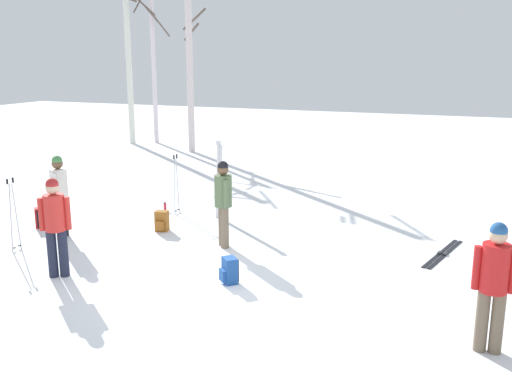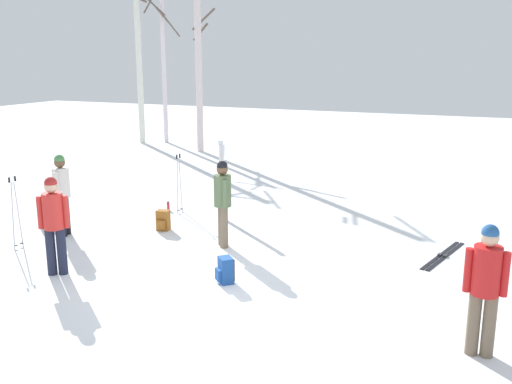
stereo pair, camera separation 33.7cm
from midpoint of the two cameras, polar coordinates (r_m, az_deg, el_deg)
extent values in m
plane|color=white|center=(9.47, -6.44, -9.54)|extent=(60.00, 60.00, 0.00)
cylinder|color=#1E2338|center=(10.37, -19.47, -5.75)|extent=(0.16, 0.16, 0.82)
cylinder|color=#1E2338|center=(10.41, -20.45, -5.77)|extent=(0.16, 0.16, 0.82)
cylinder|color=red|center=(10.19, -20.28, -1.93)|extent=(0.34, 0.34, 0.62)
sphere|color=beige|center=(10.09, -20.47, 0.37)|extent=(0.22, 0.22, 0.22)
sphere|color=#B22626|center=(10.08, -20.50, 0.71)|extent=(0.21, 0.21, 0.21)
cylinder|color=red|center=(10.15, -19.11, -2.00)|extent=(0.10, 0.10, 0.56)
cylinder|color=red|center=(10.24, -21.42, -2.07)|extent=(0.10, 0.10, 0.56)
cylinder|color=#72604C|center=(7.91, 20.36, -11.90)|extent=(0.16, 0.16, 0.82)
cylinder|color=#72604C|center=(7.92, 21.69, -11.98)|extent=(0.16, 0.16, 0.82)
cylinder|color=red|center=(7.65, 21.48, -7.05)|extent=(0.34, 0.34, 0.62)
sphere|color=beige|center=(7.52, 21.75, -4.04)|extent=(0.22, 0.22, 0.22)
sphere|color=#265999|center=(7.50, 21.79, -3.60)|extent=(0.21, 0.21, 0.21)
cylinder|color=red|center=(7.64, 19.89, -7.08)|extent=(0.10, 0.10, 0.56)
cylinder|color=#72604C|center=(11.38, -4.19, -3.31)|extent=(0.16, 0.16, 0.82)
cylinder|color=#72604C|center=(11.21, -3.98, -3.57)|extent=(0.16, 0.16, 0.82)
cylinder|color=#566B47|center=(11.11, -4.15, 0.12)|extent=(0.34, 0.34, 0.62)
sphere|color=brown|center=(11.02, -4.19, 2.24)|extent=(0.22, 0.22, 0.22)
sphere|color=black|center=(11.01, -4.19, 2.55)|extent=(0.21, 0.21, 0.21)
cylinder|color=#566B47|center=(11.32, -4.39, 0.25)|extent=(0.10, 0.10, 0.56)
cylinder|color=#566B47|center=(10.92, -3.90, -0.23)|extent=(0.10, 0.10, 0.56)
cylinder|color=black|center=(12.49, -19.64, -2.56)|extent=(0.16, 0.16, 0.82)
cylinder|color=black|center=(12.65, -19.29, -2.34)|extent=(0.16, 0.16, 0.82)
cylinder|color=silver|center=(12.40, -19.72, 0.76)|extent=(0.34, 0.34, 0.62)
sphere|color=brown|center=(12.32, -19.88, 2.66)|extent=(0.22, 0.22, 0.22)
sphere|color=#4C8C4C|center=(12.31, -19.90, 2.94)|extent=(0.21, 0.21, 0.21)
cylinder|color=silver|center=(12.22, -20.14, 0.45)|extent=(0.10, 0.10, 0.56)
cylinder|color=silver|center=(12.59, -19.31, 0.88)|extent=(0.10, 0.10, 0.56)
cube|color=white|center=(13.16, -4.29, 1.01)|extent=(0.13, 0.04, 1.72)
cube|color=white|center=(12.99, -4.36, 4.88)|extent=(0.06, 0.03, 0.10)
cube|color=white|center=(13.17, -4.54, 1.02)|extent=(0.13, 0.04, 1.72)
cube|color=white|center=(13.01, -4.62, 4.89)|extent=(0.06, 0.03, 0.10)
cube|color=black|center=(11.50, 17.04, -5.82)|extent=(0.52, 1.87, 0.02)
cube|color=#333338|center=(11.45, 16.97, -5.78)|extent=(0.09, 0.13, 0.03)
cube|color=black|center=(11.47, 17.51, -5.90)|extent=(0.52, 1.87, 0.02)
cube|color=#333338|center=(11.42, 17.44, -5.86)|extent=(0.09, 0.13, 0.03)
cylinder|color=#B2B2BC|center=(12.03, -23.43, -2.23)|extent=(0.02, 0.10, 1.33)
cylinder|color=black|center=(11.87, -23.75, 1.09)|extent=(0.04, 0.04, 0.10)
cylinder|color=black|center=(12.19, -23.17, -4.93)|extent=(0.07, 0.07, 0.01)
cylinder|color=#B2B2BC|center=(11.93, -23.91, -2.40)|extent=(0.02, 0.10, 1.33)
cylinder|color=black|center=(11.77, -24.24, 0.95)|extent=(0.04, 0.04, 0.10)
cylinder|color=black|center=(12.10, -23.64, -5.11)|extent=(0.07, 0.07, 0.01)
cylinder|color=#B2B2BC|center=(13.79, -8.48, 0.62)|extent=(0.02, 0.10, 1.32)
cylinder|color=black|center=(13.66, -8.58, 3.53)|extent=(0.04, 0.04, 0.10)
cylinder|color=black|center=(13.93, -8.40, -1.74)|extent=(0.07, 0.07, 0.01)
cylinder|color=#B2B2BC|center=(13.68, -8.76, 0.51)|extent=(0.02, 0.10, 1.32)
cylinder|color=black|center=(13.54, -8.86, 3.43)|extent=(0.04, 0.04, 0.10)
cylinder|color=black|center=(13.82, -8.67, -1.87)|extent=(0.07, 0.07, 0.01)
cube|color=#1E4C99|center=(9.58, -3.63, -7.78)|extent=(0.33, 0.32, 0.44)
cube|color=#1E4C99|center=(9.57, -4.36, -8.25)|extent=(0.18, 0.18, 0.20)
cube|color=black|center=(9.68, -3.13, -7.54)|extent=(0.04, 0.04, 0.37)
cube|color=black|center=(9.56, -2.82, -7.82)|extent=(0.04, 0.04, 0.37)
cube|color=red|center=(13.48, -21.21, -2.39)|extent=(0.33, 0.32, 0.44)
cube|color=red|center=(13.62, -21.18, -2.51)|extent=(0.18, 0.18, 0.20)
cube|color=black|center=(13.36, -20.90, -2.49)|extent=(0.04, 0.04, 0.37)
cube|color=black|center=(13.37, -21.51, -2.54)|extent=(0.04, 0.04, 0.37)
cube|color=#99591E|center=(12.51, -10.09, -2.85)|extent=(0.29, 0.24, 0.44)
cube|color=#99591E|center=(12.41, -10.31, -3.31)|extent=(0.20, 0.09, 0.20)
cube|color=black|center=(12.64, -10.19, -2.69)|extent=(0.04, 0.03, 0.37)
cube|color=black|center=(12.58, -9.59, -2.73)|extent=(0.04, 0.03, 0.37)
cylinder|color=red|center=(14.11, -9.70, -1.49)|extent=(0.07, 0.07, 0.19)
cylinder|color=black|center=(14.08, -9.71, -1.06)|extent=(0.04, 0.04, 0.02)
cylinder|color=silver|center=(24.95, -12.92, 12.76)|extent=(0.24, 0.24, 7.06)
cylinder|color=silver|center=(25.01, -10.49, 11.70)|extent=(0.19, 0.19, 6.04)
cylinder|color=brown|center=(24.64, -9.94, 16.15)|extent=(0.41, 1.00, 1.02)
cylinder|color=brown|center=(24.79, -10.74, 16.95)|extent=(0.52, 0.35, 0.67)
cylinder|color=brown|center=(24.66, -11.49, 17.75)|extent=(1.08, 0.13, 0.88)
cylinder|color=silver|center=(22.36, -7.07, 13.63)|extent=(0.25, 0.25, 7.59)
cylinder|color=brown|center=(22.64, -6.86, 15.50)|extent=(0.64, 0.17, 0.67)
cylinder|color=brown|center=(22.82, -6.59, 16.68)|extent=(1.00, 0.11, 0.82)
camera|label=1|loc=(0.17, -90.84, -0.20)|focal=40.29mm
camera|label=2|loc=(0.17, 89.16, 0.20)|focal=40.29mm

